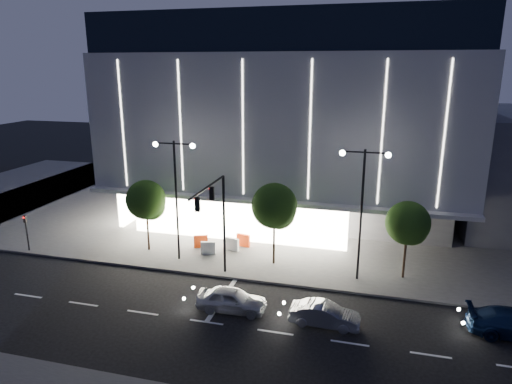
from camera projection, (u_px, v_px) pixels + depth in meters
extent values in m
plane|color=black|center=(184.00, 305.00, 27.73)|extent=(160.00, 160.00, 0.00)
cube|color=#474747|center=(318.00, 201.00, 48.84)|extent=(70.00, 40.00, 0.15)
cube|color=#4C4C51|center=(300.00, 182.00, 48.82)|extent=(28.00, 21.00, 4.00)
cube|color=#96969B|center=(298.00, 113.00, 44.96)|extent=(30.00, 25.00, 11.00)
cube|color=black|center=(300.00, 39.00, 43.09)|extent=(29.40, 24.50, 3.00)
cube|color=white|center=(236.00, 219.00, 37.17)|extent=(18.00, 0.40, 3.60)
cube|color=white|center=(147.00, 193.00, 44.77)|extent=(0.40, 10.00, 3.60)
cube|color=#96969B|center=(269.00, 200.00, 34.94)|extent=(30.00, 2.00, 0.30)
cube|color=white|center=(269.00, 130.00, 33.29)|extent=(24.00, 0.06, 10.00)
cylinder|color=black|center=(224.00, 226.00, 31.02)|extent=(0.18, 0.18, 7.00)
cylinder|color=black|center=(208.00, 187.00, 27.39)|extent=(0.14, 5.80, 0.14)
cube|color=black|center=(212.00, 194.00, 28.20)|extent=(0.28, 0.18, 0.85)
cube|color=black|center=(197.00, 204.00, 25.96)|extent=(0.28, 0.18, 0.85)
sphere|color=#FF0C0C|center=(210.00, 189.00, 28.15)|extent=(0.14, 0.14, 0.14)
cylinder|color=black|center=(177.00, 203.00, 32.86)|extent=(0.16, 0.16, 9.00)
cylinder|color=black|center=(165.00, 143.00, 31.89)|extent=(1.40, 0.10, 0.10)
cylinder|color=black|center=(183.00, 144.00, 31.54)|extent=(1.40, 0.10, 0.10)
sphere|color=white|center=(155.00, 144.00, 32.08)|extent=(0.36, 0.36, 0.36)
sphere|color=white|center=(193.00, 146.00, 31.39)|extent=(0.36, 0.36, 0.36)
cylinder|color=black|center=(361.00, 217.00, 29.66)|extent=(0.16, 0.16, 9.00)
cylinder|color=black|center=(354.00, 152.00, 28.68)|extent=(1.40, 0.10, 0.10)
cylinder|color=black|center=(377.00, 153.00, 28.34)|extent=(1.40, 0.10, 0.10)
sphere|color=white|center=(342.00, 153.00, 28.88)|extent=(0.36, 0.36, 0.36)
sphere|color=white|center=(388.00, 155.00, 28.19)|extent=(0.36, 0.36, 0.36)
cylinder|color=black|center=(27.00, 234.00, 35.22)|extent=(0.12, 0.12, 3.00)
cube|color=black|center=(25.00, 219.00, 34.90)|extent=(0.22, 0.16, 0.55)
sphere|color=#FF0C0C|center=(24.00, 218.00, 34.76)|extent=(0.10, 0.10, 0.10)
cylinder|color=black|center=(148.00, 229.00, 35.23)|extent=(0.16, 0.16, 3.78)
sphere|color=#18340E|center=(146.00, 200.00, 34.61)|extent=(3.02, 3.02, 3.02)
sphere|color=#18340E|center=(151.00, 206.00, 34.86)|extent=(2.16, 2.16, 2.16)
sphere|color=#18340E|center=(142.00, 204.00, 34.62)|extent=(1.94, 1.94, 1.94)
cylinder|color=black|center=(274.00, 239.00, 32.73)|extent=(0.16, 0.16, 4.06)
sphere|color=#18340E|center=(274.00, 206.00, 32.06)|extent=(3.25, 3.25, 3.25)
sphere|color=#18340E|center=(279.00, 213.00, 32.33)|extent=(2.32, 2.32, 2.32)
sphere|color=#18340E|center=(270.00, 211.00, 32.08)|extent=(2.09, 2.09, 2.09)
cylinder|color=black|center=(405.00, 254.00, 30.56)|extent=(0.16, 0.16, 3.64)
sphere|color=#18340E|center=(408.00, 223.00, 29.97)|extent=(2.91, 2.91, 2.91)
sphere|color=#18340E|center=(412.00, 230.00, 30.22)|extent=(2.08, 2.08, 2.08)
sphere|color=#18340E|center=(403.00, 228.00, 29.97)|extent=(1.87, 1.87, 1.87)
imported|color=#B4B7BC|center=(232.00, 300.00, 26.90)|extent=(4.24, 1.81, 1.43)
imported|color=#979A9E|center=(325.00, 315.00, 25.39)|extent=(3.93, 1.49, 1.28)
cube|color=red|center=(201.00, 241.00, 35.98)|extent=(1.11, 0.66, 1.00)
cube|color=white|center=(208.00, 248.00, 34.71)|extent=(1.13, 0.53, 1.00)
cube|color=#F03C0D|center=(243.00, 240.00, 36.22)|extent=(1.13, 0.46, 1.00)
cube|color=white|center=(232.00, 244.00, 35.44)|extent=(1.13, 0.53, 1.00)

